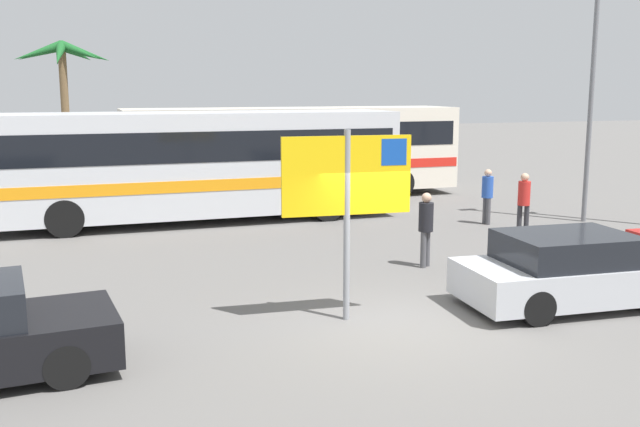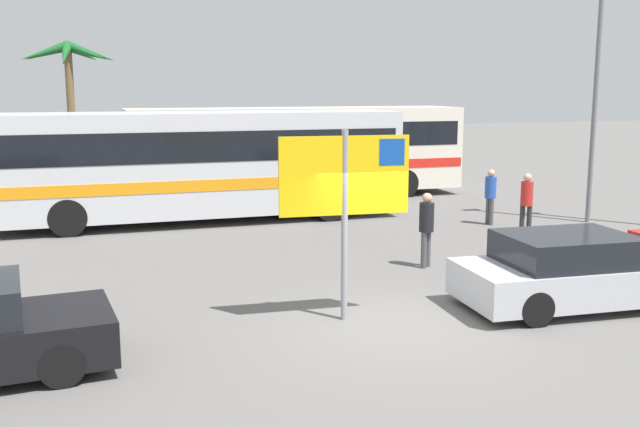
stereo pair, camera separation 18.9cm
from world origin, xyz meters
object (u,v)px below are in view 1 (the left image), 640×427
(bus_front_coach, at_px, (195,161))
(ferry_sign, at_px, (350,183))
(car_silver, at_px, (575,271))
(bus_rear_coach, at_px, (293,147))
(pedestrian_near_sign, at_px, (524,199))
(pedestrian_by_bus, at_px, (426,224))
(pedestrian_crossing_lot, at_px, (487,192))

(bus_front_coach, bearing_deg, ferry_sign, -84.66)
(bus_front_coach, xyz_separation_m, car_silver, (5.04, -10.53, -1.15))
(bus_rear_coach, distance_m, pedestrian_near_sign, 9.30)
(bus_rear_coach, relative_size, ferry_sign, 3.68)
(bus_front_coach, relative_size, bus_rear_coach, 1.00)
(car_silver, bearing_deg, ferry_sign, 175.67)
(bus_front_coach, relative_size, pedestrian_near_sign, 7.10)
(car_silver, height_order, pedestrian_by_bus, pedestrian_by_bus)
(pedestrian_near_sign, relative_size, pedestrian_by_bus, 1.01)
(pedestrian_crossing_lot, bearing_deg, pedestrian_by_bus, 44.72)
(car_silver, bearing_deg, bus_rear_coach, 97.72)
(bus_rear_coach, height_order, pedestrian_near_sign, bus_rear_coach)
(bus_front_coach, xyz_separation_m, pedestrian_by_bus, (3.81, -7.12, -0.82))
(pedestrian_by_bus, bearing_deg, pedestrian_near_sign, 83.35)
(pedestrian_crossing_lot, relative_size, pedestrian_by_bus, 0.97)
(bus_rear_coach, xyz_separation_m, ferry_sign, (-3.12, -13.53, 0.54))
(bus_rear_coach, bearing_deg, pedestrian_by_bus, -91.27)
(pedestrian_by_bus, bearing_deg, ferry_sign, -81.47)
(bus_rear_coach, bearing_deg, car_silver, -85.99)
(car_silver, distance_m, pedestrian_near_sign, 6.35)
(bus_rear_coach, height_order, pedestrian_by_bus, bus_rear_coach)
(bus_front_coach, bearing_deg, pedestrian_near_sign, -31.68)
(bus_front_coach, bearing_deg, car_silver, -64.41)
(ferry_sign, bearing_deg, bus_front_coach, 99.40)
(car_silver, bearing_deg, pedestrian_crossing_lot, 73.10)
(pedestrian_crossing_lot, bearing_deg, bus_front_coach, -22.15)
(pedestrian_near_sign, distance_m, pedestrian_crossing_lot, 1.67)
(car_silver, xyz_separation_m, pedestrian_crossing_lot, (2.76, 7.34, 0.29))
(pedestrian_by_bus, bearing_deg, pedestrian_crossing_lot, 98.75)
(bus_rear_coach, distance_m, pedestrian_by_bus, 10.75)
(bus_rear_coach, distance_m, pedestrian_crossing_lot, 7.79)
(ferry_sign, bearing_deg, pedestrian_crossing_lot, 48.58)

